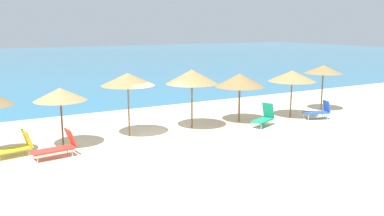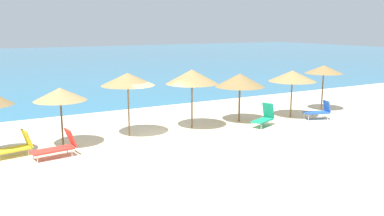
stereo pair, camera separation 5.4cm
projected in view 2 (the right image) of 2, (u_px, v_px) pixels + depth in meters
The scene contains 14 objects.
ground_plane at pixel (167, 141), 18.36m from camera, with size 160.00×160.00×0.00m, color beige.
sea_water at pixel (22, 62), 57.68m from camera, with size 160.00×77.08×0.01m, color teal.
dune_ridge at pixel (262, 194), 9.78m from camera, with size 50.69×5.86×2.23m, color beige.
beach_umbrella_2 at pixel (60, 94), 17.05m from camera, with size 2.17×2.17×2.50m.
beach_umbrella_3 at pixel (128, 79), 18.72m from camera, with size 2.43×2.43×2.92m.
beach_umbrella_4 at pixel (192, 77), 20.17m from camera, with size 2.56×2.56×2.92m.
beach_umbrella_5 at pixel (240, 80), 21.60m from camera, with size 2.58×2.58×2.56m.
beach_umbrella_6 at pixel (292, 76), 22.66m from camera, with size 2.59×2.59×2.60m.
beach_umbrella_7 at pixel (324, 69), 24.51m from camera, with size 2.21×2.21×2.70m.
lounge_chair_0 at pixel (16, 146), 16.17m from camera, with size 1.53×0.90×0.98m.
lounge_chair_1 at pixel (264, 117), 20.95m from camera, with size 1.53×1.09×1.15m.
lounge_chair_2 at pixel (58, 146), 15.99m from camera, with size 1.74×0.82×1.06m.
lounge_chair_3 at pixel (319, 111), 22.47m from camera, with size 1.48×1.02×1.01m.
cooler_box at pixel (97, 171), 13.99m from camera, with size 0.45×0.37×0.36m, color blue.
Camera 2 is at (-7.71, -16.00, 5.02)m, focal length 38.76 mm.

